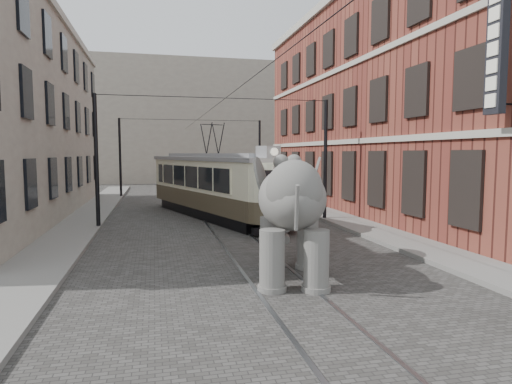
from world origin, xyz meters
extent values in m
plane|color=#474541|center=(0.00, 0.00, 0.00)|extent=(120.00, 120.00, 0.00)
cube|color=slate|center=(6.00, 0.00, 0.07)|extent=(2.00, 60.00, 0.15)
cube|color=slate|center=(-6.50, 0.00, 0.07)|extent=(2.00, 60.00, 0.15)
cube|color=maroon|center=(11.00, 9.00, 6.00)|extent=(8.00, 26.00, 12.00)
cube|color=gray|center=(0.00, 40.00, 7.00)|extent=(28.00, 10.00, 14.00)
camera|label=1|loc=(-3.11, -14.53, 3.40)|focal=30.79mm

